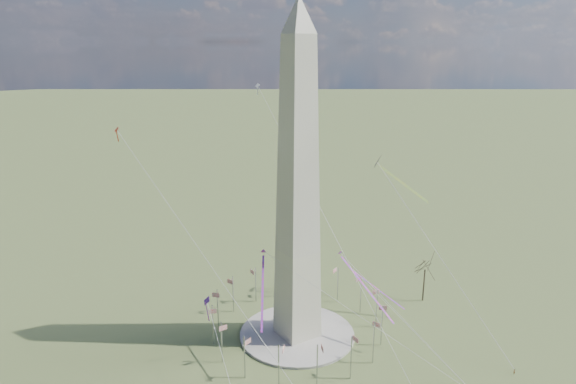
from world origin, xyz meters
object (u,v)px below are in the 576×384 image
tree_near (425,267)px  person_east (514,372)px  washington_monument (298,189)px  kite_delta_black (380,165)px

tree_near → person_east: 46.41m
washington_monument → kite_delta_black: bearing=12.7°
washington_monument → tree_near: washington_monument is taller
tree_near → kite_delta_black: bearing=122.2°
washington_monument → person_east: bearing=-51.5°
person_east → kite_delta_black: (1.33, 58.60, 47.29)m
tree_near → kite_delta_black: 39.49m
washington_monument → kite_delta_black: size_ratio=5.64×
tree_near → kite_delta_black: size_ratio=1.02×
washington_monument → tree_near: bearing=-6.7°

